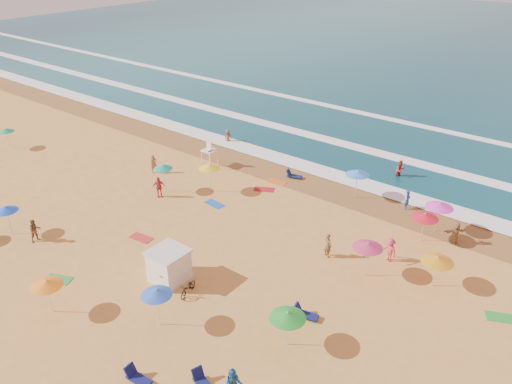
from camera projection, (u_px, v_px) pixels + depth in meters
The scene contains 11 objects.
ground at pixel (233, 256), 33.50m from camera, with size 220.00×220.00×0.00m, color gold.
wet_sand at pixel (329, 189), 42.23m from camera, with size 220.00×220.00×0.00m, color olive.
surf_foam at pixel (375, 155), 48.35m from camera, with size 200.00×18.70×0.05m.
cabana at pixel (169, 266), 30.80m from camera, with size 2.00×2.00×2.00m, color white.
cabana_roof at pixel (168, 252), 30.31m from camera, with size 2.20×2.20×0.12m, color silver.
bicycle at pixel (188, 288), 29.82m from camera, with size 0.57×1.63×0.86m, color black.
lifeguard_stand at pixel (210, 155), 45.91m from camera, with size 1.20×1.20×2.10m, color white, non-canonical shape.
beach_umbrellas at pixel (290, 246), 30.77m from camera, with size 63.73×24.95×0.73m.
loungers at pixel (273, 314), 28.16m from camera, with size 59.86×27.48×0.34m.
towels at pixel (238, 264), 32.64m from camera, with size 53.03×26.73×0.03m.
beachgoers at pixel (282, 229), 34.98m from camera, with size 47.02×28.32×2.12m.
Camera 1 is at (18.24, -20.89, 19.34)m, focal length 35.00 mm.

